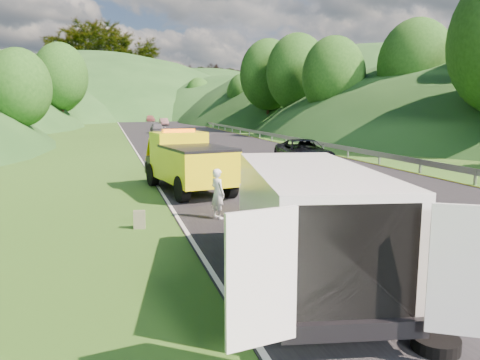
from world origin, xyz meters
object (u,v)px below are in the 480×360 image
object	(u,v)px
woman	(218,219)
white_van	(307,218)
suitcase	(139,220)
spare_tire	(435,351)
passing_suv	(303,167)
worker	(423,334)
tow_truck	(188,162)
child	(265,232)

from	to	relation	value
woman	white_van	bearing A→B (deg)	162.55
suitcase	spare_tire	xyz separation A→B (m)	(3.84, -8.42, -0.28)
passing_suv	suitcase	bearing A→B (deg)	-122.22
suitcase	spare_tire	size ratio (longest dim) A/B	0.77
white_van	worker	xyz separation A→B (m)	(0.95, -2.57, -1.39)
tow_truck	suitcase	size ratio (longest dim) A/B	11.54
tow_truck	suitcase	world-z (taller)	tow_truck
tow_truck	suitcase	xyz separation A→B (m)	(-2.42, -5.67, -1.00)
white_van	passing_suv	world-z (taller)	white_van
child	passing_suv	world-z (taller)	passing_suv
tow_truck	white_van	world-z (taller)	tow_truck
woman	child	world-z (taller)	woman
white_van	passing_suv	size ratio (longest dim) A/B	1.27
tow_truck	passing_suv	distance (m)	10.11
white_van	child	xyz separation A→B (m)	(0.45, 3.93, -1.39)
woman	tow_truck	bearing A→B (deg)	-20.99
child	suitcase	distance (m)	3.78
worker	spare_tire	distance (m)	0.52
tow_truck	worker	distance (m)	13.75
woman	passing_suv	size ratio (longest dim) A/B	0.28
spare_tire	worker	bearing A→B (deg)	73.08
white_van	spare_tire	xyz separation A→B (m)	(0.80, -3.06, -1.39)
child	suitcase	world-z (taller)	suitcase
child	worker	distance (m)	6.52
spare_tire	white_van	bearing A→B (deg)	104.58
passing_suv	woman	bearing A→B (deg)	-115.74
worker	suitcase	xyz separation A→B (m)	(-3.99, 7.93, 0.28)
tow_truck	spare_tire	size ratio (longest dim) A/B	8.85
tow_truck	spare_tire	bearing A→B (deg)	-94.19
tow_truck	white_van	xyz separation A→B (m)	(0.63, -11.03, 0.11)
tow_truck	spare_tire	xyz separation A→B (m)	(1.42, -14.09, -1.28)
child	passing_suv	distance (m)	14.87
suitcase	passing_suv	bearing A→B (deg)	48.44
tow_truck	spare_tire	distance (m)	14.22
woman	spare_tire	size ratio (longest dim) A/B	2.27
white_van	suitcase	bearing A→B (deg)	130.05
white_van	woman	distance (m)	6.08
child	spare_tire	world-z (taller)	child
woman	passing_suv	bearing A→B (deg)	-57.42
tow_truck	woman	bearing A→B (deg)	-98.61
worker	suitcase	distance (m)	8.88
woman	child	bearing A→B (deg)	-176.56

